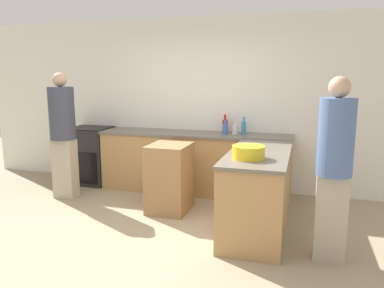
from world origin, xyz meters
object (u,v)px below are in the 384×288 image
at_px(vinegar_bottle_clear, 235,130).
at_px(dish_soap_bottle, 244,127).
at_px(range_oven, 91,155).
at_px(water_bottle_blue, 225,128).
at_px(person_by_range, 63,131).
at_px(hot_sauce_bottle, 225,125).
at_px(person_at_peninsula, 334,163).
at_px(island_table, 170,178).
at_px(mixing_bowl, 248,152).

height_order(vinegar_bottle_clear, dish_soap_bottle, dish_soap_bottle).
relative_size(range_oven, vinegar_bottle_clear, 5.21).
distance_m(water_bottle_blue, person_by_range, 2.39).
relative_size(hot_sauce_bottle, person_by_range, 0.15).
bearing_deg(person_by_range, person_at_peninsula, -13.85).
distance_m(water_bottle_blue, dish_soap_bottle, 0.28).
xyz_separation_m(island_table, person_at_peninsula, (1.98, -0.84, 0.53)).
relative_size(hot_sauce_bottle, vinegar_bottle_clear, 1.53).
xyz_separation_m(dish_soap_bottle, person_at_peninsula, (1.17, -1.87, -0.06)).
bearing_deg(hot_sauce_bottle, person_by_range, -154.82).
distance_m(range_oven, mixing_bowl, 3.34).
height_order(island_table, water_bottle_blue, water_bottle_blue).
height_order(range_oven, dish_soap_bottle, dish_soap_bottle).
bearing_deg(water_bottle_blue, range_oven, -178.90).
relative_size(island_table, vinegar_bottle_clear, 5.00).
xyz_separation_m(island_table, dish_soap_bottle, (0.81, 1.03, 0.58)).
bearing_deg(water_bottle_blue, hot_sauce_bottle, 103.71).
distance_m(island_table, person_at_peninsula, 2.22).
bearing_deg(dish_soap_bottle, water_bottle_blue, -162.97).
height_order(mixing_bowl, person_at_peninsula, person_at_peninsula).
bearing_deg(range_oven, island_table, -27.21).
bearing_deg(island_table, vinegar_bottle_clear, 53.80).
distance_m(vinegar_bottle_clear, person_by_range, 2.53).
bearing_deg(hot_sauce_bottle, island_table, -115.28).
xyz_separation_m(island_table, vinegar_bottle_clear, (0.70, 0.96, 0.55)).
bearing_deg(range_oven, mixing_bowl, -28.44).
xyz_separation_m(range_oven, hot_sauce_bottle, (2.28, 0.18, 0.57)).
xyz_separation_m(mixing_bowl, hot_sauce_bottle, (-0.63, 1.76, 0.04)).
height_order(island_table, mixing_bowl, mixing_bowl).
height_order(range_oven, mixing_bowl, mixing_bowl).
xyz_separation_m(water_bottle_blue, person_at_peninsula, (1.43, -1.79, -0.04)).
relative_size(island_table, dish_soap_bottle, 3.51).
height_order(dish_soap_bottle, person_by_range, person_by_range).
xyz_separation_m(mixing_bowl, water_bottle_blue, (-0.59, 1.62, 0.01)).
relative_size(mixing_bowl, person_at_peninsula, 0.19).
bearing_deg(dish_soap_bottle, island_table, -128.29).
distance_m(dish_soap_bottle, person_at_peninsula, 2.21).
distance_m(mixing_bowl, water_bottle_blue, 1.72).
bearing_deg(dish_soap_bottle, mixing_bowl, -79.13).
relative_size(range_oven, water_bottle_blue, 4.53).
height_order(range_oven, water_bottle_blue, water_bottle_blue).
distance_m(vinegar_bottle_clear, person_at_peninsula, 2.21).
height_order(hot_sauce_bottle, vinegar_bottle_clear, hot_sauce_bottle).
distance_m(vinegar_bottle_clear, dish_soap_bottle, 0.14).
bearing_deg(island_table, water_bottle_blue, 59.99).
bearing_deg(water_bottle_blue, vinegar_bottle_clear, 2.25).
bearing_deg(vinegar_bottle_clear, person_by_range, -159.34).
bearing_deg(water_bottle_blue, person_at_peninsula, -51.29).
bearing_deg(person_by_range, water_bottle_blue, 21.81).
xyz_separation_m(mixing_bowl, person_at_peninsula, (0.84, -0.17, -0.02)).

